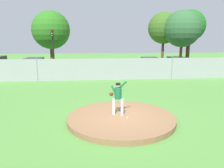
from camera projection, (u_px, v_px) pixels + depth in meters
The scene contains 15 objects.
ground_plane at pixel (110, 90), 15.75m from camera, with size 80.00×80.00×0.00m, color #4C8438.
asphalt_strip at pixel (104, 72), 24.03m from camera, with size 44.00×7.00×0.01m, color #2B2B2D.
pitchers_mound at pixel (121, 119), 9.88m from camera, with size 4.84×4.84×0.23m, color brown.
pitcher_youth at pixel (118, 95), 9.84m from camera, with size 0.80×0.32×1.60m.
baseball at pixel (127, 118), 9.54m from camera, with size 0.07×0.07×0.07m, color white.
chainlink_fence at pixel (106, 69), 19.45m from camera, with size 30.11×0.07×2.03m.
parked_car_slate at pixel (150, 65), 24.35m from camera, with size 2.13×4.77×1.59m.
parked_car_champagne at pixel (34, 66), 22.80m from camera, with size 2.06×4.39×1.69m.
parked_car_navy at pixel (178, 65), 24.21m from camera, with size 2.06×4.67×1.65m.
traffic_cone_orange at pixel (78, 67), 26.05m from camera, with size 0.40×0.40×0.55m.
traffic_light_near at pixel (53, 42), 26.49m from camera, with size 0.28×0.46×4.69m.
tree_tall_centre at pixel (51, 30), 29.51m from camera, with size 5.11×5.11×7.33m.
tree_bushy_near at pixel (164, 28), 32.74m from camera, with size 4.67×4.67×7.52m.
tree_slender_far at pixel (182, 29), 30.57m from camera, with size 5.12×5.12×7.55m.
tree_leaning_west at pixel (189, 26), 32.90m from camera, with size 4.72×4.72×7.90m.
Camera 1 is at (-1.26, -9.27, 3.68)m, focal length 35.00 mm.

